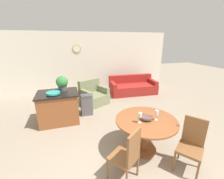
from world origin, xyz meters
TOP-DOWN VIEW (x-y plane):
  - wall_back at (-0.00, 5.52)m, footprint 8.00×0.09m
  - dining_table at (0.56, 0.91)m, footprint 1.28×1.28m
  - dining_chair_near_left at (-0.10, 0.33)m, footprint 0.59×0.59m
  - dining_chair_near_right at (1.14, 0.25)m, footprint 0.59×0.59m
  - fruit_bowl at (0.56, 0.91)m, footprint 0.25×0.25m
  - wine_glass_left at (0.37, 0.84)m, footprint 0.07×0.07m
  - wine_glass_right at (0.74, 0.84)m, footprint 0.07×0.07m
  - kitchen_island at (-1.25, 2.79)m, footprint 1.14×0.87m
  - teal_bowl at (-1.34, 2.64)m, footprint 0.37×0.37m
  - potted_plant at (-1.10, 2.95)m, footprint 0.34×0.34m
  - trash_bin at (-0.41, 2.99)m, footprint 0.36×0.27m
  - couch at (1.90, 4.50)m, footprint 2.12×1.10m
  - armchair at (-0.04, 3.81)m, footprint 1.17×1.13m

SIDE VIEW (x-z plane):
  - couch at x=1.90m, z-range -0.12..0.67m
  - armchair at x=-0.04m, z-range -0.15..0.76m
  - trash_bin at x=-0.41m, z-range 0.00..0.68m
  - kitchen_island at x=-1.25m, z-range 0.00..0.91m
  - dining_chair_near_left at x=-0.10m, z-range 0.04..1.05m
  - dining_chair_near_right at x=1.14m, z-range 0.04..1.05m
  - dining_table at x=0.56m, z-range 0.21..0.97m
  - fruit_bowl at x=0.56m, z-range 0.77..0.86m
  - wine_glass_left at x=0.37m, z-range 0.82..1.03m
  - wine_glass_right at x=0.74m, z-range 0.82..1.03m
  - teal_bowl at x=-1.34m, z-range 0.92..1.00m
  - potted_plant at x=-1.10m, z-range 0.92..1.36m
  - wall_back at x=0.00m, z-range 0.00..2.70m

